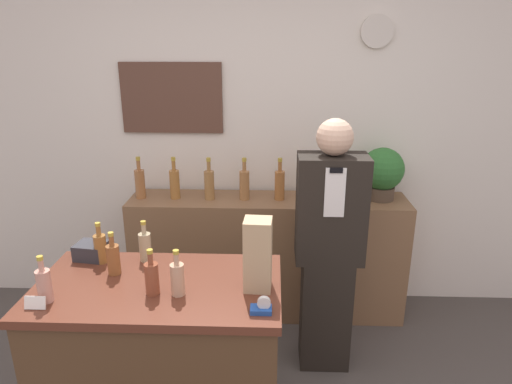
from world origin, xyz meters
name	(u,v)px	position (x,y,z in m)	size (l,w,h in m)	color
back_wall	(255,129)	(0.00, 2.00, 1.35)	(5.20, 0.09, 2.70)	silver
back_shelf	(268,256)	(0.10, 1.74, 0.45)	(1.98, 0.39, 0.90)	brown
display_counter	(164,365)	(-0.40, 0.53, 0.45)	(1.14, 0.64, 0.91)	#4C331E
shopkeeper	(329,250)	(0.47, 1.17, 0.79)	(0.40, 0.25, 1.57)	black
potted_plant	(382,172)	(0.89, 1.78, 1.10)	(0.30, 0.30, 0.37)	#4C3D2D
paper_bag	(258,255)	(0.07, 0.52, 1.07)	(0.13, 0.12, 0.34)	tan
tape_dispenser	(262,307)	(0.09, 0.33, 0.93)	(0.09, 0.06, 0.07)	#1E4799
price_card_left	(35,303)	(-0.86, 0.31, 0.94)	(0.09, 0.02, 0.06)	white
gift_box	(91,251)	(-0.80, 0.78, 0.95)	(0.17, 0.15, 0.08)	#2D2D33
counter_bottle_0	(44,285)	(-0.84, 0.37, 0.99)	(0.06, 0.06, 0.22)	tan
counter_bottle_1	(100,248)	(-0.73, 0.74, 0.99)	(0.06, 0.06, 0.22)	olive
counter_bottle_2	(113,258)	(-0.63, 0.63, 0.99)	(0.06, 0.06, 0.22)	brown
counter_bottle_3	(145,246)	(-0.51, 0.77, 0.99)	(0.06, 0.06, 0.22)	tan
counter_bottle_4	(152,277)	(-0.40, 0.45, 0.99)	(0.06, 0.06, 0.22)	brown
counter_bottle_5	(177,278)	(-0.29, 0.45, 0.99)	(0.06, 0.06, 0.22)	tan
shelf_bottle_0	(140,183)	(-0.81, 1.74, 1.01)	(0.07, 0.07, 0.30)	#9E6539
shelf_bottle_1	(175,183)	(-0.57, 1.74, 1.01)	(0.07, 0.07, 0.30)	#A46D34
shelf_bottle_2	(209,184)	(-0.32, 1.73, 1.01)	(0.07, 0.07, 0.30)	#9D703E
shelf_bottle_3	(244,184)	(-0.07, 1.74, 1.01)	(0.07, 0.07, 0.30)	#A06D3E
shelf_bottle_4	(280,184)	(0.18, 1.74, 1.01)	(0.07, 0.07, 0.30)	#A26532
shelf_bottle_5	(315,184)	(0.42, 1.75, 1.01)	(0.07, 0.07, 0.30)	#A56839
shelf_bottle_6	(350,185)	(0.67, 1.75, 1.01)	(0.07, 0.07, 0.30)	#9A673D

